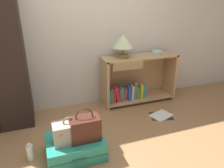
# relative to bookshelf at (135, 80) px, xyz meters

# --- Properties ---
(ground_plane) EXTENTS (9.00, 9.00, 0.00)m
(ground_plane) POSITION_rel_bookshelf_xyz_m (-0.78, -1.26, -0.36)
(ground_plane) COLOR #9E7047
(back_wall) EXTENTS (6.40, 0.10, 2.60)m
(back_wall) POSITION_rel_bookshelf_xyz_m (-0.78, 0.24, 0.94)
(back_wall) COLOR beige
(back_wall) RESTS_ON ground_plane
(bookshelf) EXTENTS (1.20, 0.37, 0.77)m
(bookshelf) POSITION_rel_bookshelf_xyz_m (0.00, 0.00, 0.00)
(bookshelf) COLOR tan
(bookshelf) RESTS_ON ground_plane
(table_lamp) EXTENTS (0.32, 0.32, 0.35)m
(table_lamp) POSITION_rel_bookshelf_xyz_m (-0.23, -0.01, 0.64)
(table_lamp) COLOR olive
(table_lamp) RESTS_ON bookshelf
(bowl) EXTENTS (0.16, 0.16, 0.05)m
(bowl) POSITION_rel_bookshelf_xyz_m (0.37, 0.02, 0.43)
(bowl) COLOR silver
(bowl) RESTS_ON bookshelf
(suitcase_large) EXTENTS (0.61, 0.49, 0.22)m
(suitcase_large) POSITION_rel_bookshelf_xyz_m (-1.18, -1.00, -0.25)
(suitcase_large) COLOR teal
(suitcase_large) RESTS_ON ground_plane
(train_case) EXTENTS (0.32, 0.20, 0.29)m
(train_case) POSITION_rel_bookshelf_xyz_m (-1.24, -1.03, -0.04)
(train_case) COLOR #A89E8E
(train_case) RESTS_ON suitcase_large
(handbag) EXTENTS (0.31, 0.19, 0.37)m
(handbag) POSITION_rel_bookshelf_xyz_m (-1.08, -1.05, -0.01)
(handbag) COLOR #472319
(handbag) RESTS_ON suitcase_large
(bottle) EXTENTS (0.07, 0.07, 0.20)m
(bottle) POSITION_rel_bookshelf_xyz_m (-1.65, -0.91, -0.27)
(bottle) COLOR white
(bottle) RESTS_ON ground_plane
(open_book_on_floor) EXTENTS (0.37, 0.31, 0.02)m
(open_book_on_floor) POSITION_rel_bookshelf_xyz_m (0.14, -0.60, -0.35)
(open_book_on_floor) COLOR white
(open_book_on_floor) RESTS_ON ground_plane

